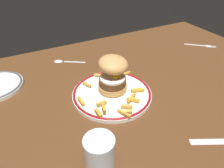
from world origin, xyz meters
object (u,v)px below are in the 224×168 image
at_px(dinner_plate, 112,93).
at_px(burger, 113,74).
at_px(fork, 201,45).
at_px(spoon, 62,61).
at_px(water_glass, 100,155).

distance_m(dinner_plate, burger, 0.07).
xyz_separation_m(dinner_plate, fork, (0.56, 0.14, -0.01)).
bearing_deg(fork, spoon, 166.30).
bearing_deg(water_glass, dinner_plate, 56.46).
bearing_deg(dinner_plate, fork, 14.48).
relative_size(dinner_plate, spoon, 2.12).
relative_size(burger, water_glass, 1.53).
distance_m(burger, spoon, 0.31).
bearing_deg(water_glass, burger, 56.19).
relative_size(dinner_plate, fork, 2.17).
distance_m(fork, spoon, 0.66).
bearing_deg(water_glass, fork, 27.10).
bearing_deg(fork, water_glass, -152.90).
bearing_deg(fork, burger, -166.83).
bearing_deg(burger, dinner_plate, -127.23).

